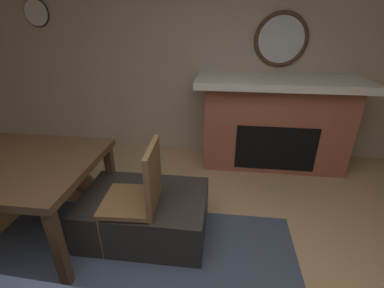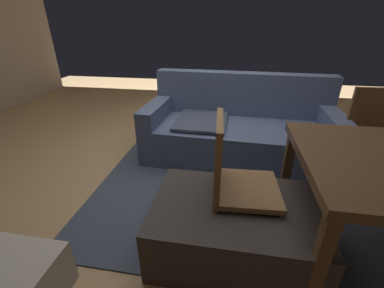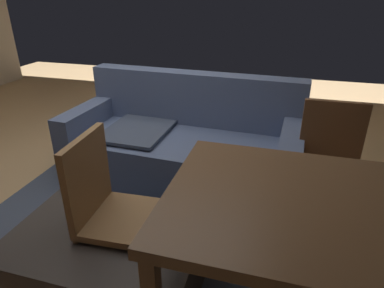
{
  "view_description": "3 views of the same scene",
  "coord_description": "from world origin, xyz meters",
  "px_view_note": "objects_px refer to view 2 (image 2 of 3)",
  "views": [
    {
      "loc": [
        -0.18,
        0.76,
        1.78
      ],
      "look_at": [
        0.03,
        -1.02,
        0.93
      ],
      "focal_mm": 25.24,
      "sensor_mm": 36.0,
      "label": 1
    },
    {
      "loc": [
        0.39,
        -2.35,
        1.45
      ],
      "look_at": [
        0.11,
        -0.71,
        0.62
      ],
      "focal_mm": 23.02,
      "sensor_mm": 36.0,
      "label": 2
    },
    {
      "loc": [
        1.34,
        -2.35,
        1.65
      ],
      "look_at": [
        0.85,
        -0.67,
        0.83
      ],
      "focal_mm": 31.32,
      "sensor_mm": 36.0,
      "label": 3
    }
  ],
  "objects_px": {
    "couch": "(238,130)",
    "ottoman_coffee_table": "(233,228)",
    "tv_remote": "(250,201)",
    "dining_chair_west": "(233,177)",
    "dining_chair_north": "(374,134)"
  },
  "relations": [
    {
      "from": "couch",
      "to": "ottoman_coffee_table",
      "type": "relative_size",
      "value": 2.0
    },
    {
      "from": "couch",
      "to": "tv_remote",
      "type": "relative_size",
      "value": 13.37
    },
    {
      "from": "dining_chair_west",
      "to": "dining_chair_north",
      "type": "bearing_deg",
      "value": 35.87
    },
    {
      "from": "ottoman_coffee_table",
      "to": "dining_chair_west",
      "type": "height_order",
      "value": "dining_chair_west"
    },
    {
      "from": "couch",
      "to": "tv_remote",
      "type": "bearing_deg",
      "value": -87.0
    },
    {
      "from": "dining_chair_north",
      "to": "couch",
      "type": "bearing_deg",
      "value": 162.0
    },
    {
      "from": "ottoman_coffee_table",
      "to": "tv_remote",
      "type": "bearing_deg",
      "value": 22.69
    },
    {
      "from": "couch",
      "to": "dining_chair_west",
      "type": "bearing_deg",
      "value": -92.09
    },
    {
      "from": "couch",
      "to": "dining_chair_west",
      "type": "height_order",
      "value": "dining_chair_west"
    },
    {
      "from": "tv_remote",
      "to": "dining_chair_west",
      "type": "distance_m",
      "value": 0.19
    },
    {
      "from": "tv_remote",
      "to": "dining_chair_west",
      "type": "xyz_separation_m",
      "value": [
        -0.12,
        0.09,
        0.12
      ]
    },
    {
      "from": "ottoman_coffee_table",
      "to": "tv_remote",
      "type": "height_order",
      "value": "tv_remote"
    },
    {
      "from": "dining_chair_north",
      "to": "dining_chair_west",
      "type": "xyz_separation_m",
      "value": [
        -1.27,
        -0.92,
        0.0
      ]
    },
    {
      "from": "ottoman_coffee_table",
      "to": "dining_chair_north",
      "type": "bearing_deg",
      "value": 40.05
    },
    {
      "from": "ottoman_coffee_table",
      "to": "dining_chair_north",
      "type": "xyz_separation_m",
      "value": [
        1.25,
        1.05,
        0.33
      ]
    }
  ]
}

